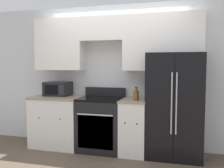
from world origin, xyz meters
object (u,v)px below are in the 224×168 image
microwave (58,89)px  bottle (136,95)px  refrigerator (174,105)px  oven_range (101,124)px

microwave → bottle: (1.53, -0.21, -0.04)m
refrigerator → oven_range: bearing=-177.7°
refrigerator → microwave: refrigerator is taller
microwave → bottle: microwave is taller
microwave → bottle: bearing=-8.0°
microwave → oven_range: bearing=-6.3°
oven_range → bottle: bearing=-10.3°
refrigerator → bottle: refrigerator is taller
refrigerator → microwave: (-2.14, 0.05, 0.21)m
oven_range → bottle: bottle is taller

